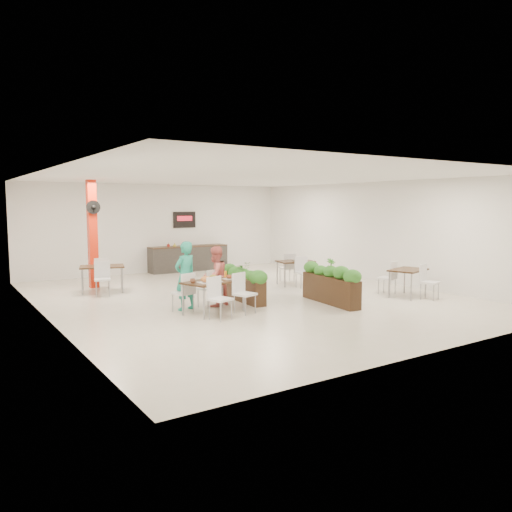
{
  "coord_description": "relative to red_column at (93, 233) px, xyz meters",
  "views": [
    {
      "loc": [
        -7.03,
        -11.21,
        2.5
      ],
      "look_at": [
        0.27,
        -0.06,
        1.1
      ],
      "focal_mm": 35.0,
      "sensor_mm": 36.0,
      "label": 1
    }
  ],
  "objects": [
    {
      "name": "planter_right",
      "position": [
        4.32,
        -5.67,
        -1.12
      ],
      "size": [
        0.6,
        2.15,
        1.14
      ],
      "rotation": [
        0.0,
        0.0,
        1.45
      ],
      "color": "black",
      "rests_on": "ground"
    },
    {
      "name": "side_table_c",
      "position": [
        6.66,
        -6.14,
        -1.03
      ],
      "size": [
        1.25,
        1.67,
        0.92
      ],
      "rotation": [
        0.0,
        0.0,
        0.29
      ],
      "color": "black",
      "rests_on": "ground"
    },
    {
      "name": "side_table_b",
      "position": [
        5.35,
        -2.89,
        -1.02
      ],
      "size": [
        1.2,
        1.67,
        0.92
      ],
      "rotation": [
        0.0,
        0.0,
        -0.22
      ],
      "color": "black",
      "rests_on": "ground"
    },
    {
      "name": "side_table_a",
      "position": [
        -0.01,
        -0.9,
        -1.01
      ],
      "size": [
        1.37,
        1.67,
        0.92
      ],
      "rotation": [
        0.0,
        0.0,
        -0.27
      ],
      "color": "black",
      "rests_on": "ground"
    },
    {
      "name": "main_table",
      "position": [
        1.33,
        -5.05,
        -1.01
      ],
      "size": [
        1.63,
        1.9,
        0.92
      ],
      "rotation": [
        0.0,
        0.0,
        0.29
      ],
      "color": "black",
      "rests_on": "ground"
    },
    {
      "name": "diner_man",
      "position": [
        0.93,
        -4.39,
        -0.83
      ],
      "size": [
        0.68,
        0.54,
        1.63
      ],
      "primitive_type": "imported",
      "rotation": [
        0.0,
        0.0,
        3.43
      ],
      "color": "teal",
      "rests_on": "ground"
    },
    {
      "name": "ground",
      "position": [
        3.0,
        -3.79,
        -1.64
      ],
      "size": [
        12.0,
        12.0,
        0.0
      ],
      "primitive_type": "plane",
      "color": "beige",
      "rests_on": "ground"
    },
    {
      "name": "diner_woman",
      "position": [
        1.73,
        -4.39,
        -0.91
      ],
      "size": [
        0.85,
        0.74,
        1.47
      ],
      "primitive_type": "imported",
      "rotation": [
        0.0,
        0.0,
        3.43
      ],
      "color": "#F0726A",
      "rests_on": "ground"
    },
    {
      "name": "room_shell",
      "position": [
        3.0,
        -3.79,
        0.36
      ],
      "size": [
        10.1,
        12.1,
        3.22
      ],
      "color": "white",
      "rests_on": "ground"
    },
    {
      "name": "service_counter",
      "position": [
        4.0,
        1.86,
        -1.15
      ],
      "size": [
        3.0,
        0.64,
        2.2
      ],
      "color": "#2B2826",
      "rests_on": "ground"
    },
    {
      "name": "planter_left",
      "position": [
        2.64,
        -4.21,
        -1.13
      ],
      "size": [
        0.49,
        1.94,
        1.01
      ],
      "rotation": [
        0.0,
        0.0,
        1.51
      ],
      "color": "black",
      "rests_on": "ground"
    },
    {
      "name": "red_column",
      "position": [
        0.0,
        0.0,
        0.0
      ],
      "size": [
        0.4,
        0.41,
        3.2
      ],
      "color": "red",
      "rests_on": "ground"
    }
  ]
}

